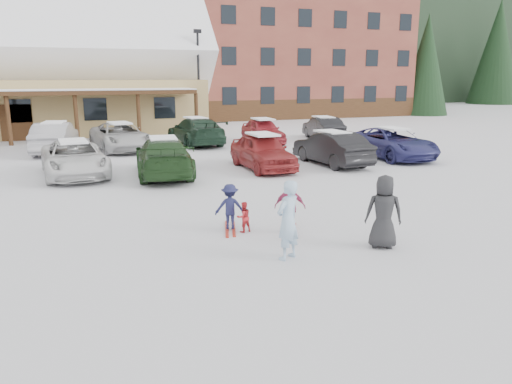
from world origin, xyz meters
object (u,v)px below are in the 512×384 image
object	(u,v)px
toddler_red	(244,217)
parked_car_10	(120,137)
lamp_post	(199,76)
parked_car_6	(392,143)
parked_car_9	(55,138)
parked_car_13	(323,128)
parked_car_2	(74,158)
parked_car_3	(164,157)
bystander_dark	(384,212)
parked_car_11	(196,131)
child_navy	(230,207)
adult_skier	(288,220)
child_magenta	(290,207)
parked_car_4	(262,151)
parked_car_5	(332,148)
parked_car_12	(263,131)
alpine_hotel	(258,27)

from	to	relation	value
toddler_red	parked_car_10	bearing A→B (deg)	-94.77
lamp_post	parked_car_6	distance (m)	15.47
parked_car_9	parked_car_13	world-z (taller)	parked_car_9
parked_car_2	parked_car_3	world-z (taller)	parked_car_3
bystander_dark	parked_car_11	xyz separation A→B (m)	(0.20, 18.78, -0.07)
bystander_dark	parked_car_13	xyz separation A→B (m)	(8.23, 18.50, -0.15)
toddler_red	child_navy	bearing A→B (deg)	-63.22
adult_skier	parked_car_11	bearing A→B (deg)	-127.11
child_magenta	parked_car_4	distance (m)	8.87
parked_car_5	parked_car_11	size ratio (longest dim) A/B	0.84
parked_car_5	parked_car_9	distance (m)	14.04
parked_car_13	bystander_dark	bearing A→B (deg)	74.04
adult_skier	parked_car_2	world-z (taller)	adult_skier
parked_car_5	bystander_dark	bearing A→B (deg)	62.99
toddler_red	parked_car_5	distance (m)	10.54
parked_car_9	parked_car_10	distance (m)	3.22
parked_car_4	parked_car_9	size ratio (longest dim) A/B	0.91
adult_skier	parked_car_11	distance (m)	18.87
lamp_post	bystander_dark	xyz separation A→B (m)	(-1.91, -24.75, -3.01)
parked_car_6	bystander_dark	bearing A→B (deg)	-126.11
child_magenta	parked_car_6	xyz separation A→B (m)	(9.42, 9.06, 0.05)
parked_car_2	parked_car_9	size ratio (longest dim) A/B	1.05
adult_skier	parked_car_5	size ratio (longest dim) A/B	0.39
child_navy	parked_car_13	distance (m)	19.44
parked_car_4	parked_car_9	distance (m)	11.45
parked_car_3	parked_car_6	size ratio (longest dim) A/B	1.01
child_magenta	parked_car_3	size ratio (longest dim) A/B	0.26
parked_car_10	child_magenta	bearing A→B (deg)	-89.28
lamp_post	parked_car_5	xyz separation A→B (m)	(2.36, -14.56, -3.12)
toddler_red	parked_car_12	distance (m)	17.23
parked_car_4	parked_car_12	xyz separation A→B (m)	(3.04, 7.83, -0.03)
parked_car_12	parked_car_3	bearing A→B (deg)	-131.14
parked_car_6	lamp_post	bearing A→B (deg)	113.16
parked_car_2	parked_car_13	size ratio (longest dim) A/B	1.19
child_navy	parked_car_11	bearing A→B (deg)	-84.26
alpine_hotel	parked_car_9	xyz separation A→B (m)	(-19.01, -21.09, -7.85)
child_navy	parked_car_10	world-z (taller)	parked_car_10
alpine_hotel	parked_car_3	world-z (taller)	alpine_hotel
parked_car_12	toddler_red	bearing A→B (deg)	-111.35
child_navy	parked_car_13	world-z (taller)	parked_car_13
child_navy	parked_car_2	world-z (taller)	parked_car_2
child_magenta	parked_car_11	size ratio (longest dim) A/B	0.25
toddler_red	child_navy	distance (m)	0.46
alpine_hotel	child_magenta	size ratio (longest dim) A/B	23.75
lamp_post	parked_car_12	size ratio (longest dim) A/B	1.65
parked_car_9	parked_car_11	world-z (taller)	parked_car_9
alpine_hotel	toddler_red	size ratio (longest dim) A/B	40.27
bystander_dark	adult_skier	bearing A→B (deg)	26.77
alpine_hotel	parked_car_2	size ratio (longest dim) A/B	6.29
toddler_red	child_navy	world-z (taller)	child_navy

